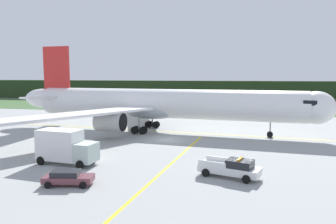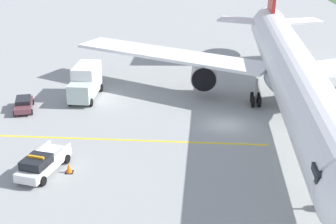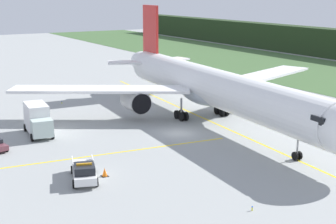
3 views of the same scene
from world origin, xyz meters
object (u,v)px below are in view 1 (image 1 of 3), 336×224
at_px(catering_truck, 65,146).
at_px(apron_cone, 231,167).
at_px(airliner, 159,104).
at_px(staff_car, 68,177).
at_px(ops_pickup_truck, 232,168).

distance_m(catering_truck, apron_cone, 17.63).
height_order(airliner, staff_car, airliner).
distance_m(ops_pickup_truck, apron_cone, 2.14).
xyz_separation_m(airliner, staff_car, (-1.19, -28.03, -3.94)).
bearing_deg(staff_car, ops_pickup_truck, 20.74).
bearing_deg(apron_cone, catering_truck, -176.07).
relative_size(ops_pickup_truck, apron_cone, 7.33).
bearing_deg(airliner, staff_car, -92.44).
bearing_deg(staff_car, apron_cone, 28.05).
bearing_deg(airliner, catering_truck, -102.76).
xyz_separation_m(ops_pickup_truck, staff_car, (-13.88, -5.25, -0.20)).
xyz_separation_m(ops_pickup_truck, catering_truck, (-17.64, 0.88, 1.02)).
distance_m(airliner, ops_pickup_truck, 26.33).
xyz_separation_m(airliner, catering_truck, (-4.96, -21.90, -2.72)).
bearing_deg(apron_cone, airliner, 121.28).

